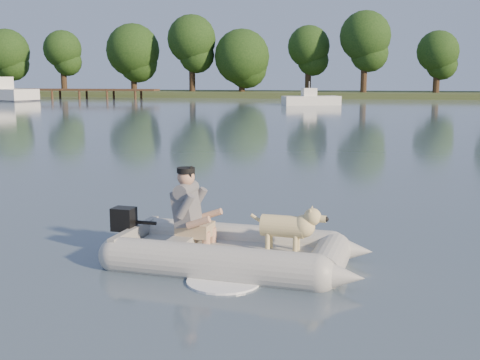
% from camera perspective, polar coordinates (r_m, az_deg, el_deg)
% --- Properties ---
extents(water, '(160.00, 160.00, 0.00)m').
position_cam_1_polar(water, '(7.73, -6.12, -8.48)').
color(water, slate).
rests_on(water, ground).
extents(shore_bank, '(160.00, 12.00, 0.70)m').
position_cam_1_polar(shore_bank, '(69.10, 8.47, 7.99)').
color(shore_bank, '#47512D').
rests_on(shore_bank, water).
extents(dock, '(18.00, 2.00, 1.04)m').
position_cam_1_polar(dock, '(65.40, -15.47, 7.88)').
color(dock, '#4C331E').
rests_on(dock, water).
extents(treeline, '(90.24, 7.35, 9.27)m').
position_cam_1_polar(treeline, '(68.40, 15.28, 11.99)').
color(treeline, '#332316').
rests_on(treeline, shore_bank).
extents(dinghy, '(4.74, 3.47, 1.33)m').
position_cam_1_polar(dinghy, '(7.75, -0.48, -4.03)').
color(dinghy, '#A0A09B').
rests_on(dinghy, water).
extents(man, '(0.76, 0.67, 1.03)m').
position_cam_1_polar(man, '(7.97, -4.97, -2.35)').
color(man, slate).
rests_on(man, dinghy).
extents(dog, '(0.92, 0.42, 0.59)m').
position_cam_1_polar(dog, '(7.66, 4.08, -4.75)').
color(dog, tan).
rests_on(dog, dinghy).
extents(outboard_motor, '(0.43, 0.32, 0.75)m').
position_cam_1_polar(outboard_motor, '(8.41, -10.91, -4.96)').
color(outboard_motor, black).
rests_on(outboard_motor, dinghy).
extents(motorboat, '(5.16, 3.42, 2.04)m').
position_cam_1_polar(motorboat, '(50.29, 6.77, 8.13)').
color(motorboat, white).
rests_on(motorboat, water).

